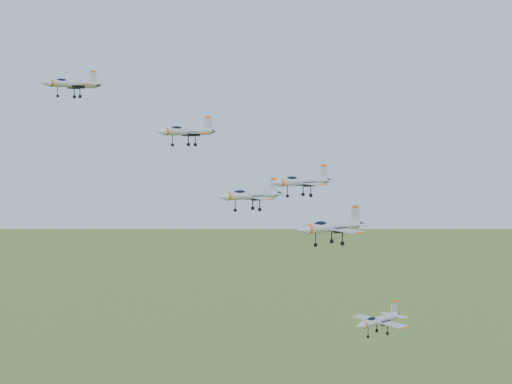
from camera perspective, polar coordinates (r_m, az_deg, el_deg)
name	(u,v)px	position (r m, az deg, el deg)	size (l,w,h in m)	color
jet_lead	(71,84)	(117.43, -14.58, 8.38)	(10.60, 8.98, 2.87)	#A3A8B0
jet_left_high	(186,131)	(114.49, -5.63, 4.86)	(11.49, 9.64, 3.08)	#A3A8B0
jet_right_high	(301,181)	(108.90, 3.63, 0.87)	(11.58, 9.58, 3.09)	#A3A8B0
jet_left_low	(250,195)	(126.28, -0.50, -0.24)	(13.75, 11.36, 3.67)	#A3A8B0
jet_right_low	(331,227)	(108.73, 5.99, -2.76)	(13.71, 11.45, 3.67)	#A3A8B0
jet_trail	(378,320)	(129.44, 9.74, -10.07)	(12.72, 10.82, 3.46)	#A3A8B0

